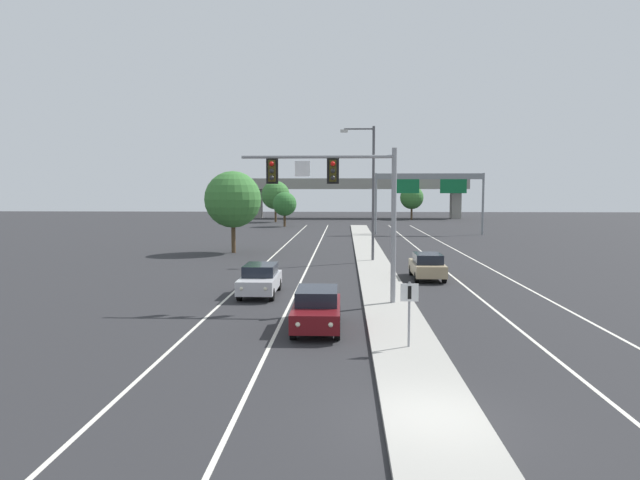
# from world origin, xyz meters

# --- Properties ---
(ground_plane) EXTENTS (260.00, 260.00, 0.00)m
(ground_plane) POSITION_xyz_m (0.00, 0.00, 0.00)
(ground_plane) COLOR #28282B
(median_island) EXTENTS (2.40, 110.00, 0.15)m
(median_island) POSITION_xyz_m (0.00, 18.00, 0.07)
(median_island) COLOR #9E9B93
(median_island) RESTS_ON ground
(lane_stripe_oncoming_center) EXTENTS (0.14, 100.00, 0.01)m
(lane_stripe_oncoming_center) POSITION_xyz_m (-4.70, 25.00, 0.00)
(lane_stripe_oncoming_center) COLOR silver
(lane_stripe_oncoming_center) RESTS_ON ground
(lane_stripe_receding_center) EXTENTS (0.14, 100.00, 0.01)m
(lane_stripe_receding_center) POSITION_xyz_m (4.70, 25.00, 0.00)
(lane_stripe_receding_center) COLOR silver
(lane_stripe_receding_center) RESTS_ON ground
(edge_stripe_left) EXTENTS (0.14, 100.00, 0.01)m
(edge_stripe_left) POSITION_xyz_m (-8.00, 25.00, 0.00)
(edge_stripe_left) COLOR silver
(edge_stripe_left) RESTS_ON ground
(edge_stripe_right) EXTENTS (0.14, 100.00, 0.01)m
(edge_stripe_right) POSITION_xyz_m (8.00, 25.00, 0.00)
(edge_stripe_right) COLOR silver
(edge_stripe_right) RESTS_ON ground
(overhead_signal_mast) EXTENTS (7.19, 0.44, 7.20)m
(overhead_signal_mast) POSITION_xyz_m (-2.12, 13.44, 5.33)
(overhead_signal_mast) COLOR gray
(overhead_signal_mast) RESTS_ON median_island
(median_sign_post) EXTENTS (0.60, 0.10, 2.20)m
(median_sign_post) POSITION_xyz_m (0.07, 5.87, 1.59)
(median_sign_post) COLOR gray
(median_sign_post) RESTS_ON median_island
(street_lamp_median) EXTENTS (2.58, 0.28, 10.00)m
(street_lamp_median) POSITION_xyz_m (-0.20, 29.72, 5.79)
(street_lamp_median) COLOR #4C4C51
(street_lamp_median) RESTS_ON median_island
(car_oncoming_darkred) EXTENTS (1.84, 4.48, 1.58)m
(car_oncoming_darkred) POSITION_xyz_m (-3.17, 8.74, 0.82)
(car_oncoming_darkred) COLOR #5B0F14
(car_oncoming_darkred) RESTS_ON ground
(car_oncoming_silver) EXTENTS (1.84, 4.48, 1.58)m
(car_oncoming_silver) POSITION_xyz_m (-6.46, 15.85, 0.82)
(car_oncoming_silver) COLOR #B7B7BC
(car_oncoming_silver) RESTS_ON ground
(car_receding_tan) EXTENTS (1.85, 4.48, 1.58)m
(car_receding_tan) POSITION_xyz_m (2.94, 21.56, 0.82)
(car_receding_tan) COLOR tan
(car_receding_tan) RESTS_ON ground
(highway_sign_gantry) EXTENTS (13.28, 0.42, 7.50)m
(highway_sign_gantry) POSITION_xyz_m (8.20, 56.78, 6.16)
(highway_sign_gantry) COLOR gray
(highway_sign_gantry) RESTS_ON ground
(overpass_bridge) EXTENTS (42.40, 6.40, 7.65)m
(overpass_bridge) POSITION_xyz_m (0.00, 97.02, 5.78)
(overpass_bridge) COLOR gray
(overpass_bridge) RESTS_ON ground
(tree_far_right_c) EXTENTS (4.32, 4.32, 6.26)m
(tree_far_right_c) POSITION_xyz_m (10.27, 92.51, 4.08)
(tree_far_right_c) COLOR #4C3823
(tree_far_right_c) RESTS_ON ground
(tree_far_left_c) EXTENTS (3.57, 3.57, 5.17)m
(tree_far_left_c) POSITION_xyz_m (-11.06, 71.16, 3.37)
(tree_far_left_c) COLOR #4C3823
(tree_far_left_c) RESTS_ON ground
(tree_far_left_a) EXTENTS (4.88, 4.88, 7.06)m
(tree_far_left_a) POSITION_xyz_m (-11.73, 35.52, 4.61)
(tree_far_left_a) COLOR #4C3823
(tree_far_left_a) RESTS_ON ground
(tree_far_left_b) EXTENTS (4.85, 4.85, 7.01)m
(tree_far_left_b) POSITION_xyz_m (-13.89, 83.12, 4.58)
(tree_far_left_b) COLOR #4C3823
(tree_far_left_b) RESTS_ON ground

